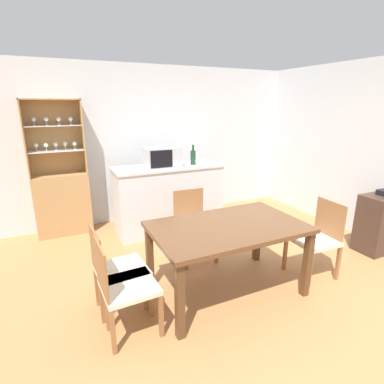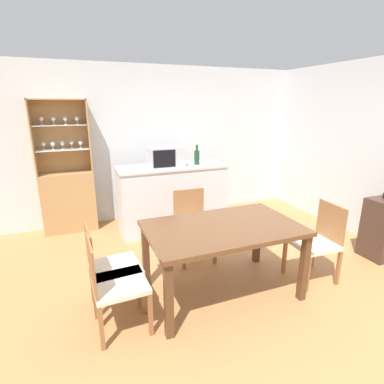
# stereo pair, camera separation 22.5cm
# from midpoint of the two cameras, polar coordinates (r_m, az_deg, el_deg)

# --- Properties ---
(ground_plane) EXTENTS (18.00, 18.00, 0.00)m
(ground_plane) POSITION_cam_midpoint_polar(r_m,az_deg,el_deg) (3.39, 5.90, -18.52)
(ground_plane) COLOR #B27A47
(wall_back) EXTENTS (6.80, 0.06, 2.55)m
(wall_back) POSITION_cam_midpoint_polar(r_m,az_deg,el_deg) (5.24, -8.75, 9.02)
(wall_back) COLOR silver
(wall_back) RESTS_ON ground_plane
(wall_right) EXTENTS (0.06, 4.60, 2.55)m
(wall_right) POSITION_cam_midpoint_polar(r_m,az_deg,el_deg) (4.89, 31.48, 6.28)
(wall_right) COLOR silver
(wall_right) RESTS_ON ground_plane
(kitchen_counter) EXTENTS (1.67, 0.62, 1.02)m
(kitchen_counter) POSITION_cam_midpoint_polar(r_m,az_deg,el_deg) (4.73, -5.78, -1.14)
(kitchen_counter) COLOR silver
(kitchen_counter) RESTS_ON ground_plane
(display_cabinet) EXTENTS (0.78, 0.34, 2.01)m
(display_cabinet) POSITION_cam_midpoint_polar(r_m,az_deg,el_deg) (4.98, -24.71, -0.51)
(display_cabinet) COLOR tan
(display_cabinet) RESTS_ON ground_plane
(dining_table) EXTENTS (1.54, 0.95, 0.76)m
(dining_table) POSITION_cam_midpoint_polar(r_m,az_deg,el_deg) (3.08, 4.72, -7.85)
(dining_table) COLOR brown
(dining_table) RESTS_ON ground_plane
(dining_chair_side_left_near) EXTENTS (0.47, 0.47, 0.88)m
(dining_chair_side_left_near) POSITION_cam_midpoint_polar(r_m,az_deg,el_deg) (2.74, -15.30, -16.98)
(dining_chair_side_left_near) COLOR beige
(dining_chair_side_left_near) RESTS_ON ground_plane
(dining_chair_head_far) EXTENTS (0.47, 0.47, 0.88)m
(dining_chair_head_far) POSITION_cam_midpoint_polar(r_m,az_deg,el_deg) (3.84, -1.41, -6.28)
(dining_chair_head_far) COLOR beige
(dining_chair_head_far) RESTS_ON ground_plane
(dining_chair_side_left_far) EXTENTS (0.48, 0.48, 0.88)m
(dining_chair_side_left_far) POSITION_cam_midpoint_polar(r_m,az_deg,el_deg) (2.98, -16.31, -14.12)
(dining_chair_side_left_far) COLOR beige
(dining_chair_side_left_far) RESTS_ON ground_plane
(dining_chair_side_right_near) EXTENTS (0.47, 0.47, 0.88)m
(dining_chair_side_right_near) POSITION_cam_midpoint_polar(r_m,az_deg,el_deg) (3.71, 21.00, -8.26)
(dining_chair_side_right_near) COLOR beige
(dining_chair_side_right_near) RESTS_ON ground_plane
(microwave) EXTENTS (0.52, 0.33, 0.29)m
(microwave) POSITION_cam_midpoint_polar(r_m,az_deg,el_deg) (4.54, -7.06, 6.63)
(microwave) COLOR #B7BABF
(microwave) RESTS_ON kitchen_counter
(wine_bottle) EXTENTS (0.08, 0.08, 0.31)m
(wine_bottle) POSITION_cam_midpoint_polar(r_m,az_deg,el_deg) (4.68, -1.19, 6.69)
(wine_bottle) COLOR #193D23
(wine_bottle) RESTS_ON kitchen_counter
(side_cabinet) EXTENTS (0.53, 0.37, 0.78)m
(side_cabinet) POSITION_cam_midpoint_polar(r_m,az_deg,el_deg) (4.70, 30.87, -5.18)
(side_cabinet) COLOR #422D23
(side_cabinet) RESTS_ON ground_plane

